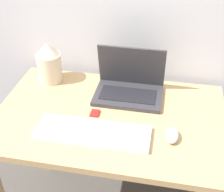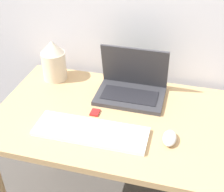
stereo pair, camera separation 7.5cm
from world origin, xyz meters
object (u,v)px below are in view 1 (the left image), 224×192
at_px(keyboard, 93,132).
at_px(vase, 49,63).
at_px(mouse, 172,135).
at_px(mp3_player, 95,113).
at_px(laptop, 129,85).

xyz_separation_m(keyboard, vase, (-0.32, 0.37, 0.09)).
distance_m(mouse, mp3_player, 0.36).
bearing_deg(keyboard, mp3_player, 100.47).
relative_size(laptop, mouse, 3.41).
bearing_deg(laptop, vase, 173.59).
height_order(keyboard, mp3_player, keyboard).
relative_size(laptop, mp3_player, 6.68).
xyz_separation_m(laptop, mp3_player, (-0.13, -0.19, -0.05)).
bearing_deg(laptop, mouse, -52.91).
bearing_deg(vase, keyboard, -49.31).
height_order(laptop, keyboard, laptop).
relative_size(mouse, vase, 0.45).
height_order(laptop, vase, laptop).
bearing_deg(mp3_player, mouse, -15.80).
relative_size(mouse, mp3_player, 1.96).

